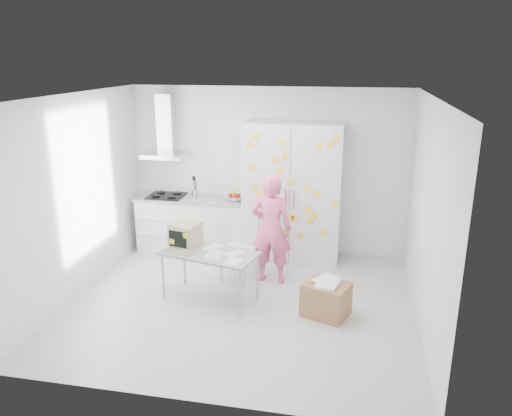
% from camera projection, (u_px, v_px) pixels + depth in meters
% --- Properties ---
extents(floor, '(4.50, 4.00, 0.02)m').
position_uv_depth(floor, '(241.00, 304.00, 6.63)').
color(floor, silver).
rests_on(floor, ground).
extents(walls, '(4.52, 4.01, 2.70)m').
position_uv_depth(walls, '(252.00, 192.00, 6.91)').
color(walls, white).
rests_on(walls, ground).
extents(ceiling, '(4.50, 4.00, 0.02)m').
position_uv_depth(ceiling, '(239.00, 96.00, 5.84)').
color(ceiling, white).
rests_on(ceiling, walls).
extents(counter_run, '(1.84, 0.63, 1.28)m').
position_uv_depth(counter_run, '(194.00, 224.00, 8.31)').
color(counter_run, white).
rests_on(counter_run, ground).
extents(range_hood, '(0.70, 0.48, 1.01)m').
position_uv_depth(range_hood, '(166.00, 133.00, 8.08)').
color(range_hood, silver).
rests_on(range_hood, walls).
extents(tall_cabinet, '(1.50, 0.68, 2.20)m').
position_uv_depth(tall_cabinet, '(292.00, 193.00, 7.79)').
color(tall_cabinet, silver).
rests_on(tall_cabinet, ground).
extents(person, '(0.60, 0.41, 1.60)m').
position_uv_depth(person, '(271.00, 229.00, 7.08)').
color(person, '#EE5C9A').
rests_on(person, ground).
extents(desk, '(1.37, 0.91, 1.00)m').
position_uv_depth(desk, '(194.00, 243.00, 6.67)').
color(desk, gray).
rests_on(desk, ground).
extents(chair, '(0.57, 0.57, 1.02)m').
position_uv_depth(chair, '(241.00, 242.00, 7.20)').
color(chair, silver).
rests_on(chair, ground).
extents(cardboard_box, '(0.66, 0.59, 0.47)m').
position_uv_depth(cardboard_box, '(326.00, 299.00, 6.28)').
color(cardboard_box, '#9D6F44').
rests_on(cardboard_box, ground).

